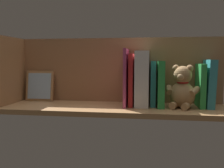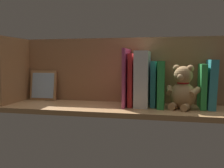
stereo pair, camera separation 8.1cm
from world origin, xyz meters
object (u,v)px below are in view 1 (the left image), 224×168
Objects in this scene: teddy_bear at (182,89)px; dictionary_thick_white at (142,79)px; book_0 at (209,83)px; picture_frame_leaning at (40,86)px.

dictionary_thick_white is at bearing 8.54° from teddy_bear.
dictionary_thick_white is (29.68, 0.65, 1.94)cm from book_0.
dictionary_thick_white reaches higher than picture_frame_leaning.
dictionary_thick_white is (17.70, -3.44, 4.17)cm from teddy_bear.
teddy_bear is at bearing 18.85° from book_0.
dictionary_thick_white is at bearing 1.26° from book_0.
teddy_bear is at bearing 172.19° from picture_frame_leaning.
book_0 is 0.85× the size of dictionary_thick_white.
dictionary_thick_white is 53.44cm from picture_frame_leaning.
picture_frame_leaning is (52.86, -6.24, -4.76)cm from dictionary_thick_white.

